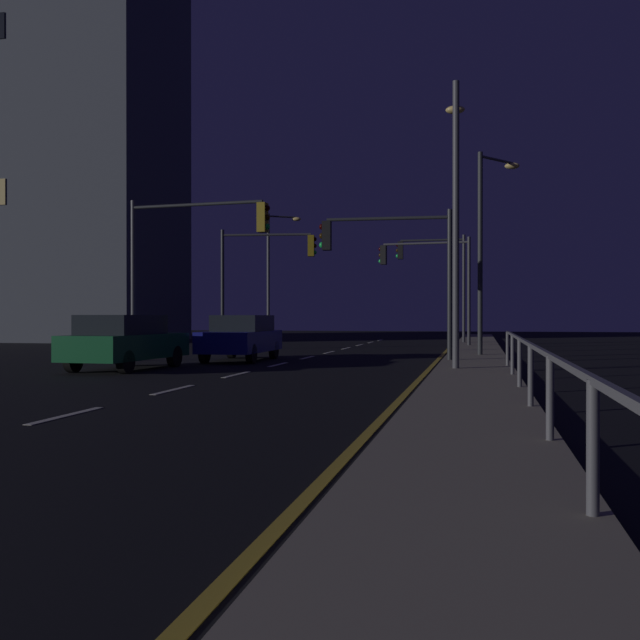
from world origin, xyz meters
TOP-DOWN VIEW (x-y plane):
  - ground_plane at (0.00, 17.50)m, footprint 112.00×112.00m
  - sidewalk_right at (6.09, 17.50)m, footprint 2.10×77.00m
  - lane_markings_center at (0.00, 21.00)m, footprint 0.14×50.00m
  - lane_edge_line at (4.79, 22.50)m, footprint 0.14×53.00m
  - car at (-3.71, 18.03)m, footprint 2.06×4.49m
  - car_oncoming at (-1.84, 22.87)m, footprint 1.90×4.43m
  - traffic_light_mid_left at (3.34, 22.42)m, footprint 4.32×0.44m
  - traffic_light_far_left at (-3.19, 21.62)m, footprint 5.07×0.65m
  - traffic_light_near_left at (3.74, 34.79)m, footprint 4.52×0.65m
  - traffic_light_far_center at (-3.42, 30.64)m, footprint 4.39×0.74m
  - traffic_light_mid_right at (3.87, 38.46)m, footprint 3.72×0.34m
  - street_lamp_median at (6.46, 26.22)m, footprint 1.56×1.79m
  - street_lamp_across_street at (-5.79, 40.57)m, footprint 1.87×1.19m
  - street_lamp_far_end at (5.58, 19.05)m, footprint 0.56×2.12m
  - barrier_fence at (6.99, 9.05)m, footprint 0.09×22.18m

SIDE VIEW (x-z plane):
  - ground_plane at x=0.00m, z-range 0.00..0.00m
  - lane_edge_line at x=4.79m, z-range 0.00..0.01m
  - lane_markings_center at x=0.00m, z-range 0.00..0.01m
  - sidewalk_right at x=6.09m, z-range 0.00..0.14m
  - car at x=-3.71m, z-range 0.04..1.61m
  - car_oncoming at x=-1.84m, z-range 0.04..1.61m
  - barrier_fence at x=6.99m, z-range 0.39..1.37m
  - traffic_light_mid_left at x=3.34m, z-range 1.16..5.98m
  - traffic_light_near_left at x=3.74m, z-range 1.25..6.47m
  - traffic_light_far_center at x=-3.42m, z-range 1.15..6.64m
  - traffic_light_far_left at x=-3.19m, z-range 1.18..6.68m
  - traffic_light_mid_right at x=3.87m, z-range 1.29..7.04m
  - street_lamp_across_street at x=-5.79m, z-range 0.76..8.40m
  - street_lamp_median at x=6.46m, z-range 0.90..8.26m
  - street_lamp_far_end at x=5.58m, z-range 0.91..8.60m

